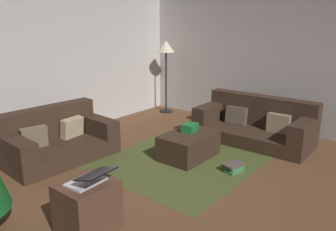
{
  "coord_description": "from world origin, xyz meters",
  "views": [
    {
      "loc": [
        -2.95,
        -2.04,
        2.01
      ],
      "look_at": [
        0.47,
        0.73,
        0.75
      ],
      "focal_mm": 36.72,
      "sensor_mm": 36.0,
      "label": 1
    }
  ],
  "objects_px": {
    "side_table": "(88,207)",
    "laptop": "(90,179)",
    "book_stack": "(234,167)",
    "couch_right": "(256,125)",
    "tv_remote": "(189,132)",
    "ottoman": "(189,145)",
    "couch_left": "(56,140)",
    "gift_box": "(190,128)",
    "corner_lamp": "(166,52)"
  },
  "relations": [
    {
      "from": "couch_right",
      "to": "laptop",
      "type": "xyz_separation_m",
      "value": [
        -3.41,
        0.08,
        0.29
      ]
    },
    {
      "from": "corner_lamp",
      "to": "laptop",
      "type": "bearing_deg",
      "value": -149.75
    },
    {
      "from": "tv_remote",
      "to": "laptop",
      "type": "height_order",
      "value": "laptop"
    },
    {
      "from": "couch_right",
      "to": "laptop",
      "type": "bearing_deg",
      "value": 87.9
    },
    {
      "from": "gift_box",
      "to": "laptop",
      "type": "relative_size",
      "value": 0.59
    },
    {
      "from": "gift_box",
      "to": "book_stack",
      "type": "xyz_separation_m",
      "value": [
        -0.1,
        -0.81,
        -0.37
      ]
    },
    {
      "from": "couch_right",
      "to": "tv_remote",
      "type": "relative_size",
      "value": 11.81
    },
    {
      "from": "ottoman",
      "to": "side_table",
      "type": "bearing_deg",
      "value": -171.48
    },
    {
      "from": "ottoman",
      "to": "corner_lamp",
      "type": "relative_size",
      "value": 0.56
    },
    {
      "from": "laptop",
      "to": "corner_lamp",
      "type": "height_order",
      "value": "corner_lamp"
    },
    {
      "from": "couch_left",
      "to": "laptop",
      "type": "relative_size",
      "value": 3.94
    },
    {
      "from": "couch_right",
      "to": "corner_lamp",
      "type": "xyz_separation_m",
      "value": [
        0.48,
        2.35,
        1.04
      ]
    },
    {
      "from": "corner_lamp",
      "to": "gift_box",
      "type": "bearing_deg",
      "value": -132.69
    },
    {
      "from": "corner_lamp",
      "to": "couch_right",
      "type": "bearing_deg",
      "value": -101.67
    },
    {
      "from": "couch_right",
      "to": "gift_box",
      "type": "height_order",
      "value": "couch_right"
    },
    {
      "from": "ottoman",
      "to": "side_table",
      "type": "distance_m",
      "value": 2.13
    },
    {
      "from": "couch_left",
      "to": "side_table",
      "type": "bearing_deg",
      "value": 67.99
    },
    {
      "from": "gift_box",
      "to": "tv_remote",
      "type": "relative_size",
      "value": 1.49
    },
    {
      "from": "tv_remote",
      "to": "book_stack",
      "type": "bearing_deg",
      "value": -66.71
    },
    {
      "from": "couch_left",
      "to": "gift_box",
      "type": "relative_size",
      "value": 6.7
    },
    {
      "from": "ottoman",
      "to": "corner_lamp",
      "type": "xyz_separation_m",
      "value": [
        1.79,
        1.9,
        1.13
      ]
    },
    {
      "from": "side_table",
      "to": "book_stack",
      "type": "bearing_deg",
      "value": -12.24
    },
    {
      "from": "tv_remote",
      "to": "side_table",
      "type": "xyz_separation_m",
      "value": [
        -2.13,
        -0.33,
        -0.13
      ]
    },
    {
      "from": "laptop",
      "to": "book_stack",
      "type": "distance_m",
      "value": 2.18
    },
    {
      "from": "laptop",
      "to": "gift_box",
      "type": "bearing_deg",
      "value": 10.72
    },
    {
      "from": "book_stack",
      "to": "laptop",
      "type": "bearing_deg",
      "value": 169.21
    },
    {
      "from": "gift_box",
      "to": "couch_right",
      "type": "bearing_deg",
      "value": -21.67
    },
    {
      "from": "side_table",
      "to": "tv_remote",
      "type": "bearing_deg",
      "value": 8.88
    },
    {
      "from": "couch_right",
      "to": "gift_box",
      "type": "distance_m",
      "value": 1.33
    },
    {
      "from": "couch_left",
      "to": "tv_remote",
      "type": "distance_m",
      "value": 1.97
    },
    {
      "from": "tv_remote",
      "to": "couch_right",
      "type": "bearing_deg",
      "value": 6.82
    },
    {
      "from": "ottoman",
      "to": "couch_left",
      "type": "bearing_deg",
      "value": 128.89
    },
    {
      "from": "couch_right",
      "to": "book_stack",
      "type": "relative_size",
      "value": 5.88
    },
    {
      "from": "couch_left",
      "to": "gift_box",
      "type": "xyz_separation_m",
      "value": [
        1.31,
        -1.49,
        0.16
      ]
    },
    {
      "from": "gift_box",
      "to": "book_stack",
      "type": "bearing_deg",
      "value": -96.83
    },
    {
      "from": "laptop",
      "to": "couch_right",
      "type": "bearing_deg",
      "value": -1.28
    },
    {
      "from": "gift_box",
      "to": "tv_remote",
      "type": "distance_m",
      "value": 0.07
    },
    {
      "from": "side_table",
      "to": "laptop",
      "type": "height_order",
      "value": "laptop"
    },
    {
      "from": "couch_right",
      "to": "tv_remote",
      "type": "xyz_separation_m",
      "value": [
        -1.28,
        0.47,
        0.1
      ]
    },
    {
      "from": "ottoman",
      "to": "laptop",
      "type": "xyz_separation_m",
      "value": [
        -2.1,
        -0.37,
        0.38
      ]
    },
    {
      "from": "laptop",
      "to": "book_stack",
      "type": "relative_size",
      "value": 1.26
    },
    {
      "from": "couch_right",
      "to": "tv_remote",
      "type": "height_order",
      "value": "couch_right"
    },
    {
      "from": "couch_left",
      "to": "couch_right",
      "type": "height_order",
      "value": "couch_right"
    },
    {
      "from": "gift_box",
      "to": "couch_left",
      "type": "bearing_deg",
      "value": 131.3
    },
    {
      "from": "couch_right",
      "to": "book_stack",
      "type": "bearing_deg",
      "value": 102.78
    },
    {
      "from": "couch_right",
      "to": "gift_box",
      "type": "xyz_separation_m",
      "value": [
        -1.23,
        0.49,
        0.15
      ]
    },
    {
      "from": "side_table",
      "to": "laptop",
      "type": "bearing_deg",
      "value": -85.99
    },
    {
      "from": "side_table",
      "to": "ottoman",
      "type": "bearing_deg",
      "value": 8.52
    },
    {
      "from": "laptop",
      "to": "ottoman",
      "type": "bearing_deg",
      "value": 10.01
    },
    {
      "from": "gift_box",
      "to": "corner_lamp",
      "type": "xyz_separation_m",
      "value": [
        1.71,
        1.86,
        0.88
      ]
    }
  ]
}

